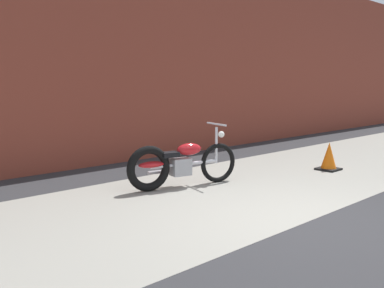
% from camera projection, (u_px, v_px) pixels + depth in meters
% --- Properties ---
extents(ground_plane, '(80.00, 80.00, 0.00)m').
position_uv_depth(ground_plane, '(305.00, 223.00, 5.28)').
color(ground_plane, '#2D2D30').
extents(sidewalk_slab, '(36.00, 3.50, 0.01)m').
position_uv_depth(sidewalk_slab, '(205.00, 196.00, 6.55)').
color(sidewalk_slab, gray).
rests_on(sidewalk_slab, ground).
extents(brick_building_wall, '(36.00, 0.50, 4.79)m').
position_uv_depth(brick_building_wall, '(86.00, 48.00, 8.71)').
color(brick_building_wall, brown).
rests_on(brick_building_wall, ground).
extents(motorcycle_red, '(1.97, 0.75, 1.03)m').
position_uv_depth(motorcycle_red, '(176.00, 164.00, 7.01)').
color(motorcycle_red, black).
rests_on(motorcycle_red, ground).
extents(traffic_cone, '(0.40, 0.40, 0.55)m').
position_uv_depth(traffic_cone, '(329.00, 158.00, 8.45)').
color(traffic_cone, orange).
rests_on(traffic_cone, ground).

